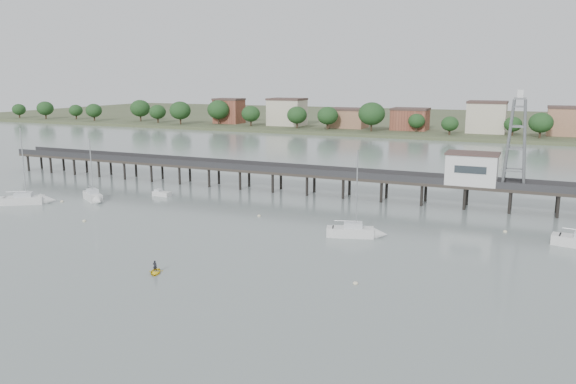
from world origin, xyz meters
name	(u,v)px	position (x,y,z in m)	size (l,w,h in m)	color
ground_plane	(102,324)	(0.00, 0.00, 0.00)	(500.00, 500.00, 0.00)	slate
pier	(328,175)	(0.00, 60.00, 3.79)	(150.00, 5.00, 5.50)	#2D2823
pier_building	(472,168)	(25.00, 60.00, 6.67)	(8.40, 5.40, 5.30)	silver
lattice_tower	(516,143)	(31.50, 60.00, 11.10)	(3.20, 3.20, 15.50)	slate
sailboat_a	(32,200)	(-44.53, 33.13, 0.64)	(8.29, 6.70, 13.79)	silver
sailboat_b	(94,198)	(-35.98, 38.80, 0.65)	(6.88, 5.28, 11.45)	silver
sailboat_c	(361,232)	(13.30, 35.82, 0.65)	(7.79, 4.26, 12.44)	silver
white_tender	(161,194)	(-27.99, 47.29, 0.41)	(3.53, 1.66, 1.34)	silver
yellow_dinghy	(155,273)	(-3.70, 12.69, 0.00)	(1.64, 0.47, 2.29)	yellow
dinghy_occupant	(155,273)	(-3.70, 12.69, 0.00)	(0.46, 1.25, 0.30)	black
mooring_buoys	(317,241)	(8.52, 31.36, 0.08)	(84.97, 28.44, 0.39)	beige
far_shore	(456,121)	(0.36, 239.58, 0.95)	(500.00, 170.00, 10.40)	#475133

